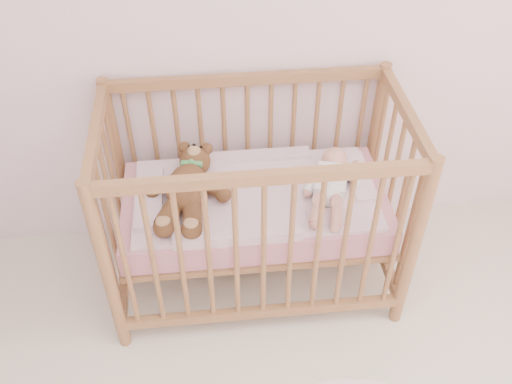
{
  "coord_description": "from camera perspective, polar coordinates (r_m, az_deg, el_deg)",
  "views": [
    {
      "loc": [
        -0.34,
        -0.33,
        2.32
      ],
      "look_at": [
        -0.15,
        1.55,
        0.62
      ],
      "focal_mm": 40.0,
      "sensor_mm": 36.0,
      "label": 1
    }
  ],
  "objects": [
    {
      "name": "baby",
      "position": [
        2.61,
        7.54,
        1.22
      ],
      "size": [
        0.4,
        0.58,
        0.13
      ],
      "primitive_type": null,
      "rotation": [
        0.0,
        0.0,
        -0.3
      ],
      "color": "white",
      "rests_on": "blanket"
    },
    {
      "name": "crib",
      "position": [
        2.66,
        -0.11,
        -1.2
      ],
      "size": [
        1.36,
        0.76,
        1.0
      ],
      "primitive_type": null,
      "color": "#A47545",
      "rests_on": "floor"
    },
    {
      "name": "teddy_bear",
      "position": [
        2.55,
        -6.9,
        0.39
      ],
      "size": [
        0.52,
        0.65,
        0.16
      ],
      "primitive_type": null,
      "rotation": [
        0.0,
        0.0,
        -0.2
      ],
      "color": "brown",
      "rests_on": "blanket"
    },
    {
      "name": "blanket",
      "position": [
        2.62,
        -0.11,
        -0.25
      ],
      "size": [
        1.1,
        0.58,
        0.06
      ],
      "primitive_type": null,
      "color": "pink",
      "rests_on": "mattress"
    },
    {
      "name": "mattress",
      "position": [
        2.67,
        -0.11,
        -1.43
      ],
      "size": [
        1.22,
        0.62,
        0.13
      ],
      "primitive_type": "cube",
      "color": "pink",
      "rests_on": "crib"
    }
  ]
}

